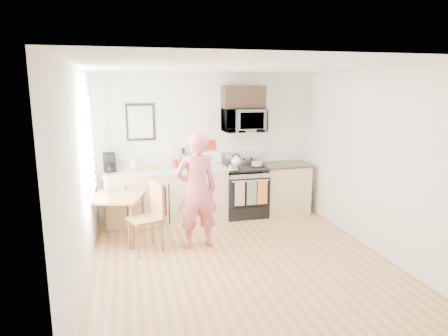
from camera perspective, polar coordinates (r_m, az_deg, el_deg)
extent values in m
plane|color=#A2673E|center=(5.62, 2.61, -13.34)|extent=(4.60, 4.60, 0.00)
cube|color=white|center=(7.40, -2.38, 3.31)|extent=(4.00, 0.04, 2.60)
cube|color=white|center=(3.15, 14.97, -8.60)|extent=(4.00, 0.04, 2.60)
cube|color=white|center=(5.02, -19.71, -1.36)|extent=(0.04, 4.60, 2.60)
cube|color=white|center=(6.08, 21.12, 0.71)|extent=(0.04, 4.60, 2.60)
cube|color=white|center=(5.10, 2.89, 14.21)|extent=(4.00, 4.60, 0.04)
cube|color=white|center=(5.76, -18.93, 2.82)|extent=(0.02, 1.40, 1.50)
cube|color=white|center=(5.76, -18.84, 2.82)|extent=(0.01, 1.30, 1.40)
cube|color=tan|center=(7.17, -8.12, -4.02)|extent=(2.10, 0.60, 0.90)
cube|color=beige|center=(7.06, -8.23, -0.34)|extent=(2.14, 0.64, 0.04)
cube|color=tan|center=(7.70, 8.62, -2.93)|extent=(0.84, 0.60, 0.90)
cube|color=black|center=(7.60, 8.73, 0.50)|extent=(0.88, 0.64, 0.04)
cube|color=black|center=(7.43, 2.96, -3.86)|extent=(0.76, 0.65, 0.77)
cube|color=black|center=(7.13, 3.71, -4.02)|extent=(0.61, 0.02, 0.45)
cube|color=#B4B4B9|center=(7.05, 3.74, -1.43)|extent=(0.74, 0.02, 0.14)
cylinder|color=#B4B4B9|center=(7.01, 3.85, -1.83)|extent=(0.68, 0.02, 0.02)
cube|color=black|center=(7.31, 3.00, 0.02)|extent=(0.76, 0.65, 0.04)
cube|color=#B4B4B9|center=(7.55, 2.41, 1.47)|extent=(0.76, 0.08, 0.24)
cube|color=silver|center=(7.01, 2.27, -3.69)|extent=(0.18, 0.02, 0.44)
cube|color=#5B7850|center=(7.07, 3.99, -3.57)|extent=(0.18, 0.02, 0.44)
cube|color=#C26A1D|center=(7.13, 5.52, -3.46)|extent=(0.18, 0.02, 0.44)
imported|color=#B4B4B9|center=(7.29, 2.83, 6.82)|extent=(0.76, 0.51, 0.42)
cube|color=black|center=(7.31, 2.76, 10.13)|extent=(0.76, 0.35, 0.40)
cube|color=black|center=(7.19, -11.85, 6.44)|extent=(0.50, 0.03, 0.65)
cube|color=#ADB4AA|center=(7.17, -11.84, 6.43)|extent=(0.42, 0.01, 0.56)
cube|color=#AA1C0E|center=(7.40, -1.97, 3.31)|extent=(0.20, 0.02, 0.20)
imported|color=#C33542|center=(5.86, -3.93, -3.22)|extent=(0.67, 0.48, 1.74)
cube|color=brown|center=(6.33, -15.14, -4.00)|extent=(0.77, 0.77, 0.04)
cylinder|color=brown|center=(6.26, -18.68, -7.88)|extent=(0.04, 0.04, 0.69)
cylinder|color=brown|center=(6.06, -13.00, -8.21)|extent=(0.04, 0.04, 0.69)
cylinder|color=brown|center=(6.83, -16.71, -6.13)|extent=(0.04, 0.04, 0.69)
cylinder|color=brown|center=(6.64, -11.48, -6.37)|extent=(0.04, 0.04, 0.69)
cube|color=brown|center=(5.91, -11.22, -7.19)|extent=(0.54, 0.54, 0.04)
cube|color=brown|center=(5.90, -9.52, -4.45)|extent=(0.18, 0.41, 0.51)
cube|color=#510D1B|center=(5.91, -9.29, -4.31)|extent=(0.19, 0.38, 0.42)
cylinder|color=brown|center=(5.77, -12.08, -10.36)|extent=(0.03, 0.03, 0.47)
cylinder|color=brown|center=(5.90, -8.80, -9.73)|extent=(0.03, 0.03, 0.47)
cylinder|color=brown|center=(6.09, -13.37, -9.24)|extent=(0.03, 0.03, 0.47)
cylinder|color=brown|center=(6.21, -10.23, -8.68)|extent=(0.03, 0.03, 0.47)
cube|color=brown|center=(7.29, -5.77, 1.17)|extent=(0.15, 0.17, 0.23)
cylinder|color=#AA1C0E|center=(7.21, -7.05, 0.66)|extent=(0.11, 0.11, 0.14)
imported|color=white|center=(7.12, -10.76, 0.05)|extent=(0.22, 0.22, 0.05)
cube|color=tan|center=(7.05, -12.81, 0.57)|extent=(0.10, 0.10, 0.22)
cube|color=black|center=(7.04, -16.02, 0.79)|extent=(0.22, 0.25, 0.32)
cylinder|color=black|center=(6.96, -16.01, -0.01)|extent=(0.12, 0.12, 0.12)
cube|color=tan|center=(6.97, -4.26, 0.24)|extent=(0.31, 0.15, 0.11)
cylinder|color=black|center=(7.36, 4.78, 0.31)|extent=(0.25, 0.25, 0.01)
cylinder|color=tan|center=(7.35, 4.78, 0.63)|extent=(0.20, 0.20, 0.07)
sphere|color=white|center=(7.31, 1.75, 0.96)|extent=(0.19, 0.19, 0.19)
cone|color=white|center=(7.29, 1.76, 1.72)|extent=(0.06, 0.06, 0.06)
torus|color=black|center=(7.30, 1.75, 1.42)|extent=(0.17, 0.02, 0.17)
cylinder|color=#B4B4B9|center=(7.01, 1.36, 0.11)|extent=(0.18, 0.18, 0.09)
cylinder|color=black|center=(6.88, 1.78, 0.20)|extent=(0.04, 0.16, 0.02)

